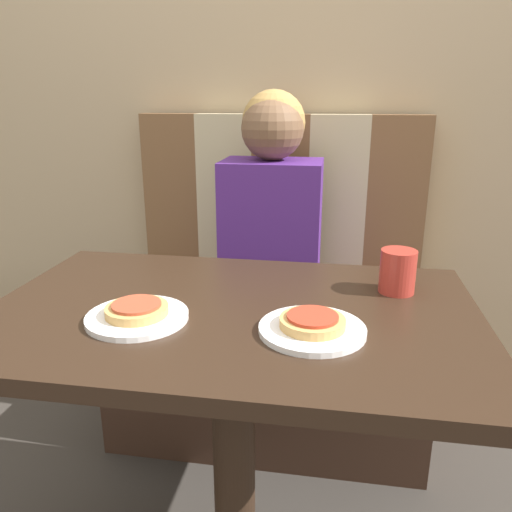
# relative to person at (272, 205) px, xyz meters

# --- Properties ---
(wall_back) EXTENTS (7.00, 0.05, 2.60)m
(wall_back) POSITION_rel_person_xyz_m (0.00, 0.34, 0.48)
(wall_back) COLOR tan
(wall_back) RESTS_ON ground_plane
(booth_seat) EXTENTS (1.06, 0.58, 0.45)m
(booth_seat) POSITION_rel_person_xyz_m (0.00, -0.00, -0.59)
(booth_seat) COLOR #382319
(booth_seat) RESTS_ON ground_plane
(booth_backrest) EXTENTS (1.06, 0.07, 0.65)m
(booth_backrest) POSITION_rel_person_xyz_m (-0.00, 0.25, -0.04)
(booth_backrest) COLOR brown
(booth_backrest) RESTS_ON booth_seat
(dining_table) EXTENTS (1.05, 0.67, 0.73)m
(dining_table) POSITION_rel_person_xyz_m (0.00, -0.65, -0.19)
(dining_table) COLOR black
(dining_table) RESTS_ON ground_plane
(person) EXTENTS (0.32, 0.24, 0.74)m
(person) POSITION_rel_person_xyz_m (0.00, 0.00, 0.00)
(person) COLOR #4C237A
(person) RESTS_ON booth_seat
(plate_left) EXTENTS (0.21, 0.21, 0.01)m
(plate_left) POSITION_rel_person_xyz_m (-0.18, -0.74, -0.08)
(plate_left) COLOR white
(plate_left) RESTS_ON dining_table
(plate_right) EXTENTS (0.21, 0.21, 0.01)m
(plate_right) POSITION_rel_person_xyz_m (0.18, -0.74, -0.08)
(plate_right) COLOR white
(plate_right) RESTS_ON dining_table
(pizza_left) EXTENTS (0.13, 0.13, 0.02)m
(pizza_left) POSITION_rel_person_xyz_m (-0.18, -0.74, -0.06)
(pizza_left) COLOR tan
(pizza_left) RESTS_ON plate_left
(pizza_right) EXTENTS (0.13, 0.13, 0.02)m
(pizza_right) POSITION_rel_person_xyz_m (0.18, -0.74, -0.06)
(pizza_right) COLOR tan
(pizza_right) RESTS_ON plate_right
(drinking_cup) EXTENTS (0.08, 0.08, 0.10)m
(drinking_cup) POSITION_rel_person_xyz_m (0.36, -0.50, -0.04)
(drinking_cup) COLOR #B23328
(drinking_cup) RESTS_ON dining_table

